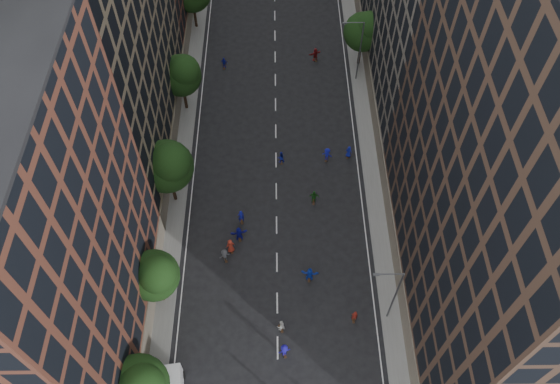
{
  "coord_description": "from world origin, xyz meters",
  "views": [
    {
      "loc": [
        0.04,
        -8.58,
        50.0
      ],
      "look_at": [
        0.4,
        25.45,
        2.0
      ],
      "focal_mm": 35.0,
      "sensor_mm": 36.0,
      "label": 1
    }
  ],
  "objects": [
    {
      "name": "skater_13",
      "position": [
        -3.79,
        23.02,
        0.95
      ],
      "size": [
        0.79,
        0.61,
        1.9
      ],
      "primitive_type": "imported",
      "rotation": [
        0.0,
        0.0,
        3.39
      ],
      "color": "#151AAA",
      "rests_on": "ground"
    },
    {
      "name": "streetlamp_far",
      "position": [
        10.37,
        45.0,
        5.17
      ],
      "size": [
        2.64,
        0.22,
        9.06
      ],
      "color": "#595B60",
      "rests_on": "ground"
    },
    {
      "name": "skater_6",
      "position": [
        -4.76,
        19.4,
        0.97
      ],
      "size": [
        1.11,
        0.92,
        1.94
      ],
      "primitive_type": "imported",
      "rotation": [
        0.0,
        0.0,
        3.52
      ],
      "color": "#A92B1C",
      "rests_on": "ground"
    },
    {
      "name": "tree_left_3",
      "position": [
        -11.02,
        39.85,
        5.82
      ],
      "size": [
        5.0,
        5.0,
        8.58
      ],
      "color": "black",
      "rests_on": "ground"
    },
    {
      "name": "tree_left_1",
      "position": [
        -11.02,
        13.86,
        5.55
      ],
      "size": [
        4.8,
        4.8,
        8.21
      ],
      "color": "black",
      "rests_on": "ground"
    },
    {
      "name": "skater_8",
      "position": [
        0.32,
        10.83,
        0.8
      ],
      "size": [
        0.96,
        0.88,
        1.61
      ],
      "primitive_type": "imported",
      "rotation": [
        0.0,
        0.0,
        3.57
      ],
      "color": "silver",
      "rests_on": "ground"
    },
    {
      "name": "streetlamp_near",
      "position": [
        10.37,
        12.0,
        5.17
      ],
      "size": [
        2.64,
        0.22,
        9.06
      ],
      "color": "#595B60",
      "rests_on": "ground"
    },
    {
      "name": "skater_12",
      "position": [
        8.5,
        31.96,
        0.8
      ],
      "size": [
        0.92,
        0.77,
        1.59
      ],
      "primitive_type": "imported",
      "rotation": [
        0.0,
        0.0,
        2.74
      ],
      "color": "#111992",
      "rests_on": "ground"
    },
    {
      "name": "skater_9",
      "position": [
        -5.33,
        18.36,
        0.86
      ],
      "size": [
        1.28,
        1.04,
        1.72
      ],
      "primitive_type": "imported",
      "rotation": [
        0.0,
        0.0,
        3.57
      ],
      "color": "#434449",
      "rests_on": "ground"
    },
    {
      "name": "skater_16",
      "position": [
        -6.78,
        47.43,
        0.79
      ],
      "size": [
        0.99,
        0.6,
        1.57
      ],
      "primitive_type": "imported",
      "rotation": [
        0.0,
        0.0,
        2.9
      ],
      "color": "#141BA8",
      "rests_on": "ground"
    },
    {
      "name": "skater_15",
      "position": [
        5.93,
        31.49,
        0.9
      ],
      "size": [
        1.33,
        1.05,
        1.81
      ],
      "primitive_type": "imported",
      "rotation": [
        0.0,
        0.0,
        2.77
      ],
      "color": "#1418A3",
      "rests_on": "ground"
    },
    {
      "name": "tree_right_a",
      "position": [
        11.38,
        47.85,
        5.63
      ],
      "size": [
        5.0,
        5.0,
        8.39
      ],
      "color": "black",
      "rests_on": "ground"
    },
    {
      "name": "ground",
      "position": [
        0.0,
        40.0,
        0.0
      ],
      "size": [
        240.0,
        240.0,
        0.0
      ],
      "primitive_type": "plane",
      "color": "black",
      "rests_on": "ground"
    },
    {
      "name": "sidewalk_left",
      "position": [
        -12.0,
        47.5,
        0.07
      ],
      "size": [
        4.0,
        105.0,
        0.15
      ],
      "primitive_type": "cube",
      "color": "slate",
      "rests_on": "ground"
    },
    {
      "name": "bldg_right_a",
      "position": [
        19.0,
        15.0,
        18.0
      ],
      "size": [
        14.0,
        30.0,
        36.0
      ],
      "primitive_type": "cube",
      "color": "#473226",
      "rests_on": "ground"
    },
    {
      "name": "skater_11",
      "position": [
        -3.93,
        20.84,
        0.96
      ],
      "size": [
        1.87,
        0.93,
        1.93
      ],
      "primitive_type": "imported",
      "rotation": [
        0.0,
        0.0,
        3.35
      ],
      "color": "#121496",
      "rests_on": "ground"
    },
    {
      "name": "bldg_left_a",
      "position": [
        -19.0,
        11.0,
        15.0
      ],
      "size": [
        14.0,
        22.0,
        30.0
      ],
      "primitive_type": "cube",
      "color": "brown",
      "rests_on": "ground"
    },
    {
      "name": "skater_10",
      "position": [
        4.14,
        25.47,
        0.96
      ],
      "size": [
        1.17,
        0.58,
        1.92
      ],
      "primitive_type": "imported",
      "rotation": [
        0.0,
        0.0,
        3.04
      ],
      "color": "#1B581A",
      "rests_on": "ground"
    },
    {
      "name": "bldg_left_b",
      "position": [
        -19.0,
        35.0,
        17.0
      ],
      "size": [
        14.0,
        26.0,
        34.0
      ],
      "primitive_type": "cube",
      "color": "#827055",
      "rests_on": "ground"
    },
    {
      "name": "skater_14",
      "position": [
        0.56,
        31.18,
        0.84
      ],
      "size": [
        0.94,
        0.81,
        1.68
      ],
      "primitive_type": "imported",
      "rotation": [
        0.0,
        0.0,
        3.38
      ],
      "color": "#1520AC",
      "rests_on": "ground"
    },
    {
      "name": "tree_left_2",
      "position": [
        -10.99,
        25.83,
        6.36
      ],
      "size": [
        5.6,
        5.6,
        9.45
      ],
      "color": "black",
      "rests_on": "ground"
    },
    {
      "name": "skater_7",
      "position": [
        7.35,
        11.72,
        0.84
      ],
      "size": [
        0.63,
        0.43,
        1.67
      ],
      "primitive_type": "imported",
      "rotation": [
        0.0,
        0.0,
        3.09
      ],
      "color": "maroon",
      "rests_on": "ground"
    },
    {
      "name": "skater_3",
      "position": [
        0.61,
        8.41,
        0.89
      ],
      "size": [
        1.3,
        0.97,
        1.79
      ],
      "primitive_type": "imported",
      "rotation": [
        0.0,
        0.0,
        3.44
      ],
      "color": "#1C13A0",
      "rests_on": "ground"
    },
    {
      "name": "skater_5",
      "position": [
        3.26,
        16.08,
        0.96
      ],
      "size": [
        1.85,
        0.8,
        1.93
      ],
      "primitive_type": "imported",
      "rotation": [
        0.0,
        0.0,
        3.01
      ],
      "color": "#1736BB",
      "rests_on": "ground"
    },
    {
      "name": "sidewalk_right",
      "position": [
        12.0,
        47.5,
        0.07
      ],
      "size": [
        4.0,
        105.0,
        0.15
      ],
      "primitive_type": "cube",
      "color": "slate",
      "rests_on": "ground"
    },
    {
      "name": "skater_17",
      "position": [
        5.41,
        48.79,
        0.94
      ],
      "size": [
        1.83,
        1.21,
        1.89
      ],
      "primitive_type": "imported",
      "rotation": [
        0.0,
        0.0,
        3.55
      ],
      "color": "maroon",
      "rests_on": "ground"
    }
  ]
}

